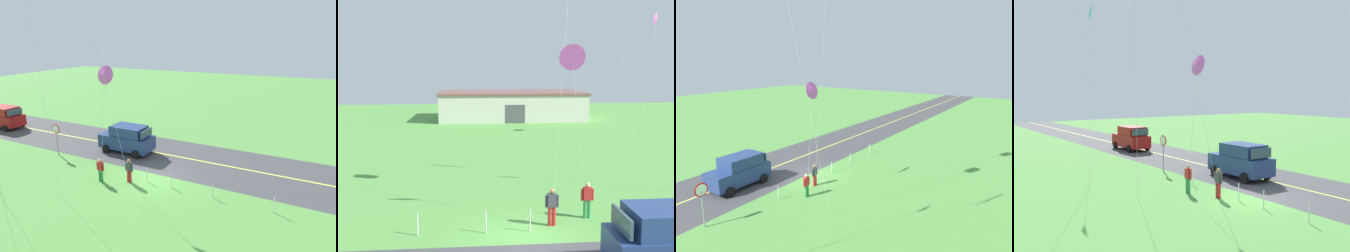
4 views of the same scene
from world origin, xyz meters
TOP-DOWN VIEW (x-y plane):
  - ground_plane at (0.00, 0.00)m, footprint 120.00×120.00m
  - asphalt_road at (0.00, -4.00)m, footprint 120.00×7.00m
  - road_centre_stripe at (0.00, -4.00)m, footprint 120.00×0.16m
  - car_suv_foreground at (4.24, -3.14)m, footprint 4.40×2.12m
  - car_parked_east_far at (19.61, -3.17)m, footprint 4.40×2.12m
  - stop_sign at (8.86, -0.10)m, footprint 0.76×0.08m
  - person_adult_near at (1.17, 1.25)m, footprint 0.58×0.22m
  - person_adult_companion at (2.88, 1.99)m, footprint 0.58×0.22m
  - kite_blue_mid at (2.07, 2.00)m, footprint 1.38×0.42m
  - fence_post_0 at (-7.69, 0.70)m, footprint 0.05×0.05m
  - fence_post_1 at (-4.27, 0.70)m, footprint 0.05×0.05m
  - fence_post_2 at (-1.60, 0.70)m, footprint 0.05×0.05m
  - fence_post_3 at (0.18, 0.70)m, footprint 0.05×0.05m
  - fence_post_4 at (4.19, 0.70)m, footprint 0.05×0.05m

SIDE VIEW (x-z plane):
  - ground_plane at x=0.00m, z-range -0.10..0.00m
  - asphalt_road at x=0.00m, z-range 0.00..0.00m
  - road_centre_stripe at x=0.00m, z-range 0.00..0.01m
  - fence_post_0 at x=-7.69m, z-range 0.00..0.90m
  - fence_post_1 at x=-4.27m, z-range 0.00..0.90m
  - fence_post_2 at x=-1.60m, z-range 0.00..0.90m
  - fence_post_3 at x=0.18m, z-range 0.00..0.90m
  - fence_post_4 at x=4.19m, z-range 0.00..0.90m
  - person_adult_near at x=1.17m, z-range 0.06..1.66m
  - person_adult_companion at x=2.88m, z-range 0.06..1.66m
  - car_suv_foreground at x=4.24m, z-range 0.03..2.27m
  - car_parked_east_far at x=19.61m, z-range 0.03..2.27m
  - stop_sign at x=8.86m, z-range 0.52..3.08m
  - kite_blue_mid at x=2.07m, z-range 3.19..10.72m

